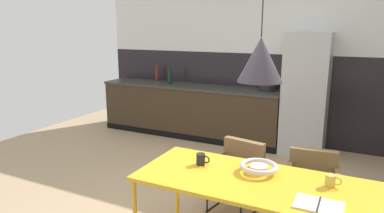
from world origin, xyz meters
name	(u,v)px	position (x,y,z in m)	size (l,w,h in m)	color
back_wall_splashback_dark	(272,98)	(0.00, 2.88, 0.73)	(6.26, 0.12, 1.46)	black
back_wall_panel_upper	(277,7)	(0.00, 2.88, 2.19)	(6.26, 0.12, 1.46)	white
kitchen_counter	(189,110)	(-1.37, 2.52, 0.45)	(3.26, 0.63, 0.90)	#3A2B1C
refrigerator_column	(306,94)	(0.58, 2.52, 0.91)	(0.63, 0.60, 1.81)	#ADAFB2
dining_table	(255,185)	(0.65, -0.35, 0.69)	(1.84, 0.80, 0.73)	gold
armchair_near_window	(237,166)	(0.24, 0.43, 0.48)	(0.56, 0.55, 0.72)	brown
armchair_far_side	(312,177)	(0.98, 0.50, 0.47)	(0.53, 0.52, 0.71)	brown
fruit_bowl	(259,167)	(0.63, -0.20, 0.78)	(0.31, 0.31, 0.07)	silver
open_book	(319,205)	(1.14, -0.55, 0.74)	(0.31, 0.22, 0.02)	white
mug_glass_clear	(331,181)	(1.18, -0.22, 0.78)	(0.12, 0.08, 0.09)	gold
mug_tall_blue	(201,159)	(0.15, -0.26, 0.78)	(0.12, 0.08, 0.10)	black
cooking_pot	(267,86)	(-0.03, 2.60, 0.97)	(0.27, 0.27, 0.17)	black
bottle_wine_green	(170,77)	(-1.75, 2.51, 1.02)	(0.07, 0.07, 0.29)	#0F3319
bottle_spice_small	(157,74)	(-2.12, 2.67, 1.03)	(0.06, 0.06, 0.33)	maroon
pendant_lamp_over_table_near	(260,60)	(0.65, -0.34, 1.66)	(0.33, 0.33, 1.38)	black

